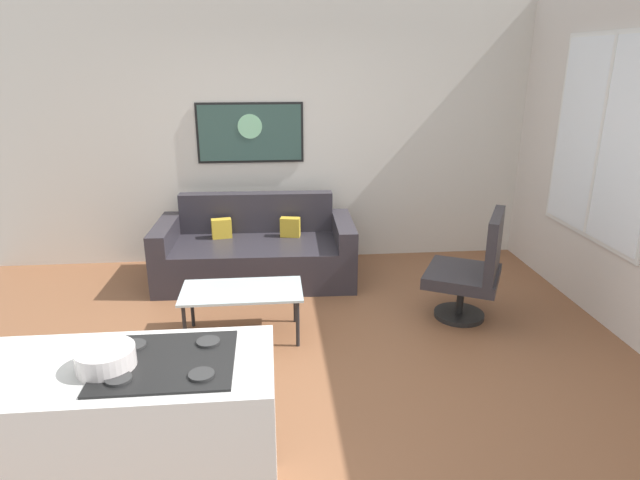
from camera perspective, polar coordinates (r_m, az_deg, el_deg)
name	(u,v)px	position (r m, az deg, el deg)	size (l,w,h in m)	color
ground	(304,373)	(4.07, -1.71, -13.84)	(6.40, 6.40, 0.04)	brown
back_wall	(288,134)	(5.91, -3.40, 11.14)	(6.40, 0.05, 2.80)	beige
couch	(256,253)	(5.56, -6.75, -1.35)	(1.99, 0.97, 0.83)	#2E2A31
coffee_table	(242,294)	(4.39, -8.26, -5.66)	(0.97, 0.50, 0.41)	silver
armchair	(473,270)	(4.78, 15.91, -3.03)	(0.82, 0.83, 0.97)	black
kitchen_counter	(117,448)	(2.85, -20.68, -19.88)	(1.48, 0.63, 0.91)	silver
mixing_bowl	(106,359)	(2.56, -21.72, -11.64)	(0.25, 0.25, 0.10)	silver
wall_painting	(250,133)	(5.86, -7.40, 11.18)	(1.13, 0.03, 0.63)	black
window	(601,139)	(5.19, 27.61, 9.42)	(0.03, 1.44, 1.73)	silver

